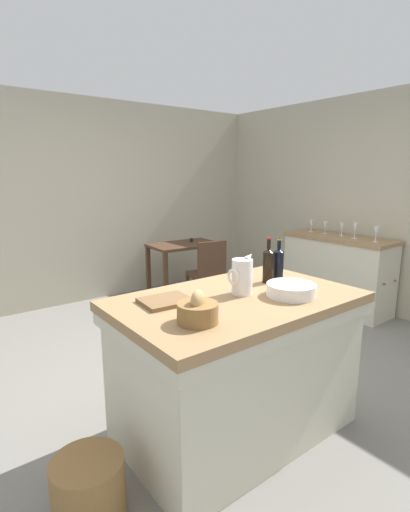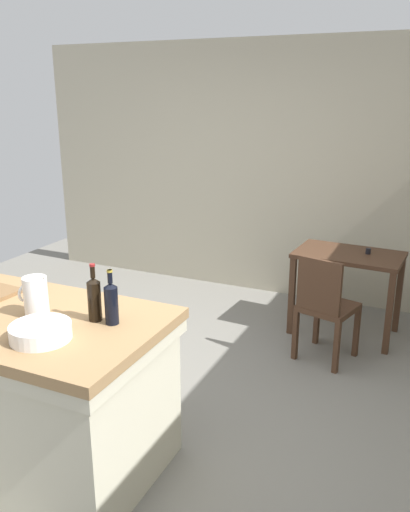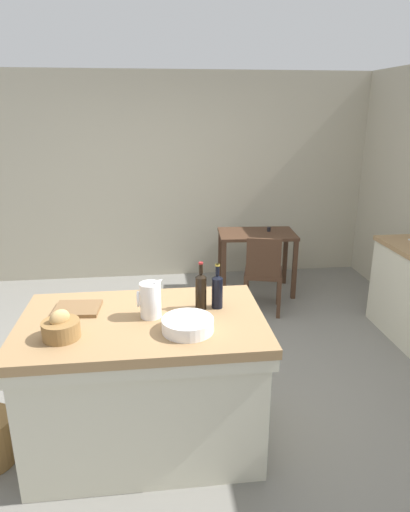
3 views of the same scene
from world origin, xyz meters
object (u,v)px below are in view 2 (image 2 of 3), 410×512
at_px(wash_bowl, 41,332).
at_px(wine_bottle_amber, 94,298).
at_px(wine_bottle_dark, 111,302).
at_px(writing_desk, 348,266).
at_px(wooden_chair, 325,305).
at_px(pitcher, 36,296).
at_px(island_table, 34,384).

relative_size(wash_bowl, wine_bottle_amber, 0.96).
relative_size(wash_bowl, wine_bottle_dark, 1.02).
relative_size(writing_desk, wine_bottle_amber, 2.96).
xyz_separation_m(wash_bowl, wine_bottle_amber, (0.11, 0.30, 0.09)).
bearing_deg(wooden_chair, pitcher, -122.51).
bearing_deg(pitcher, writing_desk, 63.09).
height_order(wash_bowl, wine_bottle_amber, wine_bottle_amber).
relative_size(wooden_chair, wine_bottle_amber, 2.81).
relative_size(writing_desk, wine_bottle_dark, 3.13).
bearing_deg(island_table, wine_bottle_amber, 16.06).
height_order(island_table, wine_bottle_amber, wine_bottle_amber).
height_order(pitcher, wine_bottle_amber, wine_bottle_amber).
xyz_separation_m(island_table, wooden_chair, (1.25, 1.89, -0.02)).
distance_m(wooden_chair, wine_bottle_amber, 2.07).
bearing_deg(wine_bottle_dark, island_table, -167.22).
height_order(pitcher, wine_bottle_dark, wine_bottle_dark).
height_order(island_table, pitcher, pitcher).
bearing_deg(wash_bowl, wooden_chair, 64.85).
distance_m(island_table, wooden_chair, 2.27).
xyz_separation_m(island_table, writing_desk, (1.31, 2.50, 0.13)).
relative_size(island_table, wine_bottle_dark, 5.07).
relative_size(wooden_chair, wash_bowl, 2.93).
relative_size(pitcher, wine_bottle_amber, 0.84).
xyz_separation_m(wooden_chair, wash_bowl, (-0.98, -2.09, 0.48)).
distance_m(wooden_chair, pitcher, 2.29).
bearing_deg(writing_desk, wine_bottle_dark, -109.09).
distance_m(pitcher, wine_bottle_amber, 0.33).
bearing_deg(wine_bottle_amber, wine_bottle_dark, 0.56).
distance_m(wooden_chair, wash_bowl, 2.35).
bearing_deg(wine_bottle_amber, island_table, -163.94).
xyz_separation_m(writing_desk, wooden_chair, (-0.06, -0.60, -0.15)).
xyz_separation_m(wooden_chair, wine_bottle_dark, (-0.76, -1.78, 0.56)).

